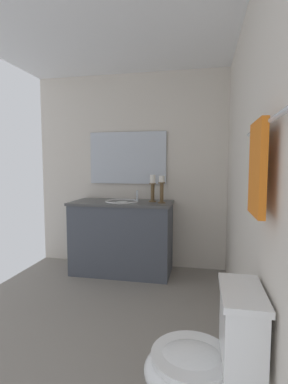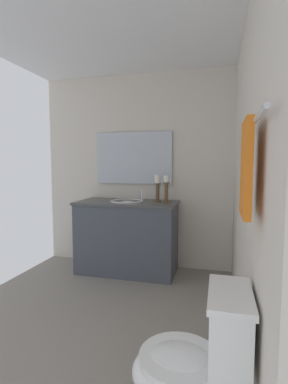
{
  "view_description": "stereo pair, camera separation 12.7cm",
  "coord_description": "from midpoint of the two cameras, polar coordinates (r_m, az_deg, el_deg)",
  "views": [
    {
      "loc": [
        2.24,
        0.93,
        1.3
      ],
      "look_at": [
        -0.05,
        0.46,
        1.09
      ],
      "focal_mm": 26.98,
      "sensor_mm": 36.0,
      "label": 1
    },
    {
      "loc": [
        2.21,
        1.05,
        1.3
      ],
      "look_at": [
        -0.05,
        0.46,
        1.09
      ],
      "focal_mm": 26.98,
      "sensor_mm": 36.0,
      "label": 2
    }
  ],
  "objects": [
    {
      "name": "ceiling",
      "position": [
        2.69,
        -12.99,
        30.64
      ],
      "size": [
        2.79,
        2.48,
        0.02
      ],
      "primitive_type": "cube",
      "color": "white"
    },
    {
      "name": "towel_bar",
      "position": [
        1.36,
        20.02,
        12.31
      ],
      "size": [
        0.81,
        0.02,
        0.02
      ],
      "primitive_type": "cylinder",
      "rotation": [
        0.0,
        1.57,
        0.0
      ],
      "color": "silver"
    },
    {
      "name": "candle_holder_short",
      "position": [
        3.42,
        0.66,
        0.92
      ],
      "size": [
        0.09,
        0.09,
        0.32
      ],
      "color": "brown",
      "rests_on": "vanity_cabinet"
    },
    {
      "name": "candle_holder_tall",
      "position": [
        3.31,
        2.42,
        0.67
      ],
      "size": [
        0.09,
        0.09,
        0.31
      ],
      "color": "brown",
      "rests_on": "vanity_cabinet"
    },
    {
      "name": "vanity_cabinet",
      "position": [
        3.55,
        -5.39,
        -8.84
      ],
      "size": [
        0.58,
        1.21,
        0.87
      ],
      "color": "#474C56",
      "rests_on": "ground"
    },
    {
      "name": "towel_near_vanity",
      "position": [
        1.35,
        19.0,
        4.38
      ],
      "size": [
        0.28,
        0.03,
        0.42
      ],
      "primitive_type": "cube",
      "color": "orange",
      "rests_on": "towel_bar"
    },
    {
      "name": "wall_back",
      "position": [
        2.24,
        18.04,
        3.06
      ],
      "size": [
        2.79,
        0.04,
        2.45
      ],
      "primitive_type": "cube",
      "color": "silver",
      "rests_on": "ground"
    },
    {
      "name": "sink_basin",
      "position": [
        3.48,
        -5.43,
        -2.52
      ],
      "size": [
        0.4,
        0.4,
        0.24
      ],
      "color": "white",
      "rests_on": "vanity_cabinet"
    },
    {
      "name": "floor",
      "position": [
        2.76,
        -11.83,
        -23.15
      ],
      "size": [
        2.79,
        2.48,
        0.02
      ],
      "primitive_type": "cube",
      "color": "gray",
      "rests_on": "ground"
    },
    {
      "name": "toilet",
      "position": [
        1.6,
        9.57,
        -30.75
      ],
      "size": [
        0.39,
        0.54,
        0.75
      ],
      "color": "white",
      "rests_on": "ground"
    },
    {
      "name": "mirror",
      "position": [
        3.72,
        -4.25,
        6.74
      ],
      "size": [
        0.02,
        1.0,
        0.66
      ],
      "primitive_type": "cube",
      "color": "silver"
    },
    {
      "name": "wall_left",
      "position": [
        3.75,
        -3.68,
        4.13
      ],
      "size": [
        0.04,
        2.48,
        2.45
      ],
      "primitive_type": "cube",
      "color": "silver",
      "rests_on": "ground"
    }
  ]
}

